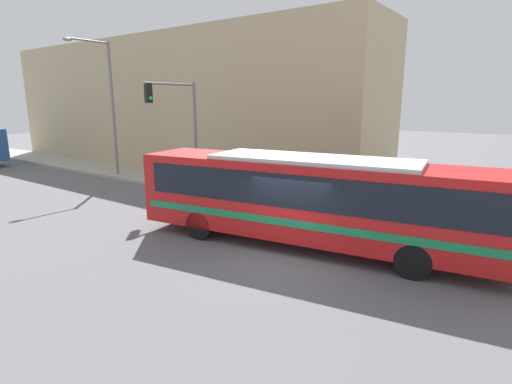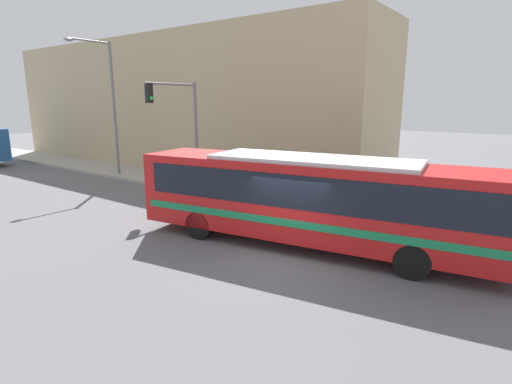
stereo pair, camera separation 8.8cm
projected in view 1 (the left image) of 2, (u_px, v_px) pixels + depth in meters
name	position (u px, v px, depth m)	size (l,w,h in m)	color
ground_plane	(291.00, 256.00, 12.64)	(120.00, 120.00, 0.00)	slate
sidewalk	(99.00, 168.00, 28.95)	(3.35, 70.00, 0.18)	#A8A399
building_facade	(171.00, 104.00, 30.02)	(6.00, 32.39, 9.26)	tan
city_bus	(312.00, 196.00, 13.12)	(4.23, 12.41, 3.05)	red
fire_hydrant	(310.00, 199.00, 17.75)	(0.27, 0.36, 0.78)	red
traffic_light_pole	(180.00, 118.00, 20.31)	(3.28, 0.35, 5.61)	slate
parking_meter	(191.00, 172.00, 21.88)	(0.14, 0.14, 1.25)	slate
street_lamp	(107.00, 98.00, 24.91)	(3.00, 0.28, 8.22)	slate
pedestrian_near_corner	(212.00, 169.00, 22.82)	(0.34, 0.34, 1.67)	slate
pedestrian_mid_block	(236.00, 176.00, 20.96)	(0.34, 0.34, 1.59)	#23283D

